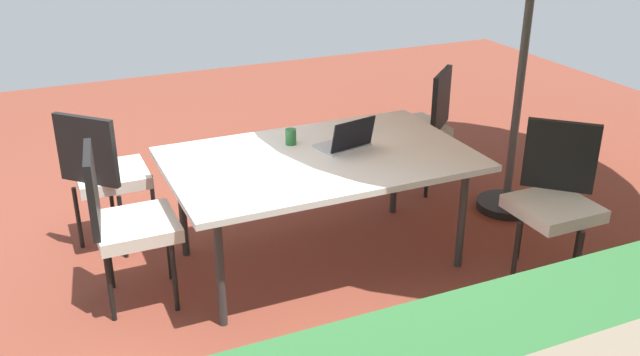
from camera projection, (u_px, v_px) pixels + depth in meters
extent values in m
cube|color=brown|center=(320.00, 261.00, 4.66)|extent=(10.00, 10.00, 0.02)
cube|color=white|center=(320.00, 159.00, 4.37)|extent=(1.89, 1.17, 0.04)
cylinder|color=#333333|center=(395.00, 169.00, 5.18)|extent=(0.05, 0.05, 0.71)
cylinder|color=#333333|center=(182.00, 207.00, 4.58)|extent=(0.05, 0.05, 0.71)
cylinder|color=#333333|center=(462.00, 218.00, 4.45)|extent=(0.05, 0.05, 0.71)
cylinder|color=#333333|center=(220.00, 271.00, 3.86)|extent=(0.05, 0.05, 0.71)
cylinder|color=#4C4C4C|center=(523.00, 59.00, 4.89)|extent=(0.06, 0.06, 2.34)
cylinder|color=black|center=(506.00, 205.00, 5.35)|extent=(0.44, 0.44, 0.06)
cube|color=silver|center=(136.00, 227.00, 4.05)|extent=(0.46, 0.46, 0.08)
cube|color=black|center=(92.00, 189.00, 3.89)|extent=(0.10, 0.44, 0.45)
cylinder|color=black|center=(174.00, 277.00, 4.04)|extent=(0.03, 0.03, 0.45)
cylinder|color=black|center=(169.00, 247.00, 4.36)|extent=(0.03, 0.03, 0.45)
cylinder|color=black|center=(110.00, 287.00, 3.95)|extent=(0.03, 0.03, 0.45)
cylinder|color=black|center=(109.00, 256.00, 4.27)|extent=(0.03, 0.03, 0.45)
cube|color=silver|center=(112.00, 176.00, 4.71)|extent=(0.46, 0.46, 0.08)
cube|color=black|center=(87.00, 150.00, 4.43)|extent=(0.34, 0.34, 0.45)
cylinder|color=black|center=(154.00, 205.00, 4.91)|extent=(0.03, 0.03, 0.45)
cylinder|color=black|center=(111.00, 197.00, 5.03)|extent=(0.03, 0.03, 0.45)
cylinder|color=black|center=(123.00, 227.00, 4.61)|extent=(0.03, 0.03, 0.45)
cylinder|color=black|center=(78.00, 218.00, 4.73)|extent=(0.03, 0.03, 0.45)
cube|color=silver|center=(413.00, 129.00, 5.57)|extent=(0.46, 0.46, 0.08)
cube|color=black|center=(441.00, 100.00, 5.39)|extent=(0.35, 0.33, 0.45)
cylinder|color=black|center=(397.00, 149.00, 5.89)|extent=(0.03, 0.03, 0.45)
cylinder|color=black|center=(383.00, 164.00, 5.59)|extent=(0.03, 0.03, 0.45)
cylinder|color=black|center=(438.00, 155.00, 5.76)|extent=(0.03, 0.03, 0.45)
cylinder|color=black|center=(427.00, 171.00, 5.46)|extent=(0.03, 0.03, 0.45)
cube|color=silver|center=(553.00, 208.00, 4.26)|extent=(0.46, 0.46, 0.08)
cube|color=black|center=(560.00, 156.00, 4.34)|extent=(0.35, 0.33, 0.45)
cylinder|color=black|center=(515.00, 255.00, 4.27)|extent=(0.03, 0.03, 0.45)
cylinder|color=black|center=(577.00, 265.00, 4.16)|extent=(0.03, 0.03, 0.45)
cylinder|color=black|center=(520.00, 229.00, 4.58)|extent=(0.03, 0.03, 0.45)
cylinder|color=black|center=(578.00, 238.00, 4.47)|extent=(0.03, 0.03, 0.45)
cube|color=#B7B7BC|center=(342.00, 145.00, 4.51)|extent=(0.36, 0.28, 0.02)
cube|color=black|center=(353.00, 134.00, 4.38)|extent=(0.32, 0.12, 0.20)
cylinder|color=#286B33|center=(291.00, 137.00, 4.53)|extent=(0.07, 0.07, 0.10)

